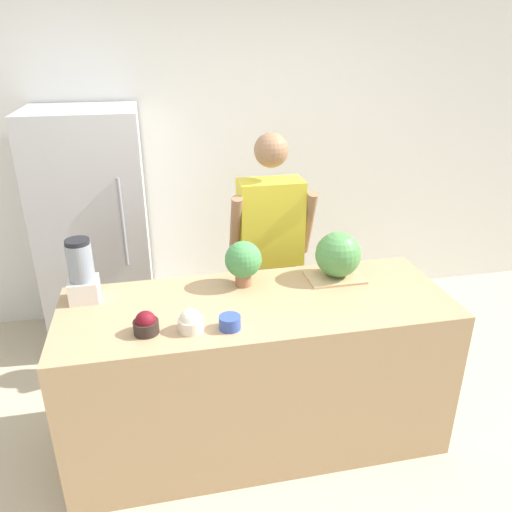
{
  "coord_description": "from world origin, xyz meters",
  "views": [
    {
      "loc": [
        -0.49,
        -1.89,
        2.2
      ],
      "look_at": [
        0.0,
        0.42,
        1.16
      ],
      "focal_mm": 35.0,
      "sensor_mm": 36.0,
      "label": 1
    }
  ],
  "objects": [
    {
      "name": "counter_island",
      "position": [
        0.0,
        0.38,
        0.45
      ],
      "size": [
        2.09,
        0.77,
        0.91
      ],
      "color": "tan",
      "rests_on": "ground_plane"
    },
    {
      "name": "refrigerator",
      "position": [
        -0.94,
        1.71,
        0.88
      ],
      "size": [
        0.76,
        0.7,
        1.76
      ],
      "color": "#B7B7BC",
      "rests_on": "ground_plane"
    },
    {
      "name": "blender",
      "position": [
        -0.9,
        0.6,
        1.07
      ],
      "size": [
        0.15,
        0.15,
        0.35
      ],
      "color": "silver",
      "rests_on": "counter_island"
    },
    {
      "name": "wall_back",
      "position": [
        0.0,
        2.1,
        1.3
      ],
      "size": [
        8.0,
        0.06,
        2.6
      ],
      "color": "white",
      "rests_on": "ground_plane"
    },
    {
      "name": "potted_plant",
      "position": [
        -0.04,
        0.59,
        1.06
      ],
      "size": [
        0.21,
        0.21,
        0.26
      ],
      "color": "#996647",
      "rests_on": "counter_island"
    },
    {
      "name": "cutting_board",
      "position": [
        0.5,
        0.57,
        0.91
      ],
      "size": [
        0.32,
        0.23,
        0.01
      ],
      "color": "tan",
      "rests_on": "counter_island"
    },
    {
      "name": "watermelon",
      "position": [
        0.52,
        0.58,
        1.05
      ],
      "size": [
        0.26,
        0.26,
        0.26
      ],
      "color": "#4C8C47",
      "rests_on": "cutting_board"
    },
    {
      "name": "bowl_cream",
      "position": [
        -0.37,
        0.18,
        0.95
      ],
      "size": [
        0.12,
        0.12,
        0.12
      ],
      "color": "beige",
      "rests_on": "counter_island"
    },
    {
      "name": "bowl_cherries",
      "position": [
        -0.58,
        0.2,
        0.95
      ],
      "size": [
        0.12,
        0.12,
        0.11
      ],
      "color": "#2D231E",
      "rests_on": "counter_island"
    },
    {
      "name": "person",
      "position": [
        0.24,
        1.1,
        0.85
      ],
      "size": [
        0.56,
        0.27,
        1.66
      ],
      "color": "gray",
      "rests_on": "ground_plane"
    },
    {
      "name": "ground_plane",
      "position": [
        0.0,
        0.0,
        0.0
      ],
      "size": [
        14.0,
        14.0,
        0.0
      ],
      "primitive_type": "plane",
      "color": "beige"
    },
    {
      "name": "bowl_small_blue",
      "position": [
        -0.19,
        0.15,
        0.94
      ],
      "size": [
        0.11,
        0.11,
        0.07
      ],
      "color": "#334C9E",
      "rests_on": "counter_island"
    }
  ]
}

